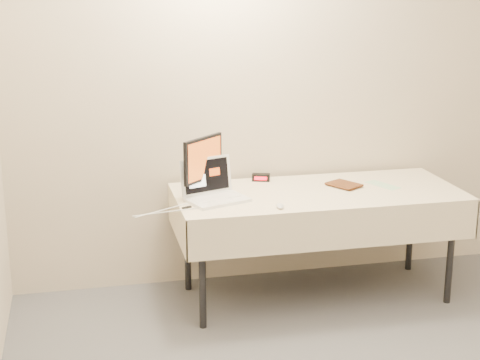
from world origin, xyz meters
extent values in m
cube|color=beige|center=(0.00, 2.50, 1.35)|extent=(4.00, 0.10, 2.70)
cylinder|color=black|center=(-0.82, 1.75, 0.34)|extent=(0.04, 0.04, 0.69)
cylinder|color=black|center=(0.82, 1.75, 0.34)|extent=(0.04, 0.04, 0.69)
cylinder|color=black|center=(-0.82, 2.34, 0.34)|extent=(0.04, 0.04, 0.69)
cylinder|color=black|center=(0.82, 2.34, 0.34)|extent=(0.04, 0.04, 0.69)
cube|color=gray|center=(0.00, 2.04, 0.71)|extent=(1.80, 0.75, 0.04)
cube|color=beige|center=(0.00, 2.04, 0.73)|extent=(1.86, 0.81, 0.01)
cube|color=beige|center=(0.00, 1.64, 0.60)|extent=(1.86, 0.01, 0.25)
cube|color=beige|center=(0.00, 2.45, 0.60)|extent=(1.86, 0.01, 0.25)
cube|color=beige|center=(-0.93, 2.04, 0.60)|extent=(0.01, 0.81, 0.25)
cube|color=beige|center=(0.93, 2.04, 0.60)|extent=(0.01, 0.81, 0.25)
cube|color=white|center=(-0.68, 1.97, 0.75)|extent=(0.42, 0.35, 0.02)
cube|color=white|center=(-0.73, 2.10, 0.87)|extent=(0.35, 0.16, 0.23)
cube|color=black|center=(-0.73, 2.10, 0.87)|extent=(0.30, 0.13, 0.20)
cylinder|color=black|center=(-0.74, 2.10, 0.74)|extent=(0.18, 0.18, 0.01)
cube|color=black|center=(-0.74, 2.10, 0.80)|extent=(0.03, 0.03, 0.09)
cube|color=black|center=(-0.74, 2.10, 0.98)|extent=(0.29, 0.27, 0.28)
cube|color=orange|center=(-0.74, 2.10, 0.98)|extent=(0.24, 0.23, 0.24)
imported|color=brown|center=(0.14, 2.07, 0.84)|extent=(0.14, 0.10, 0.21)
cube|color=black|center=(-0.30, 2.36, 0.76)|extent=(0.13, 0.09, 0.05)
cube|color=#FF0C1D|center=(-0.31, 2.34, 0.76)|extent=(0.08, 0.03, 0.02)
ellipsoid|color=silver|center=(-0.34, 1.75, 0.75)|extent=(0.06, 0.10, 0.02)
cube|color=#B3E1B3|center=(0.47, 2.08, 0.74)|extent=(0.19, 0.27, 0.00)
cube|color=black|center=(-0.89, 1.87, 0.74)|extent=(0.06, 0.04, 0.01)
camera|label=1|loc=(-1.50, -2.32, 2.08)|focal=55.00mm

